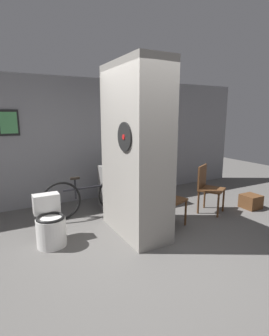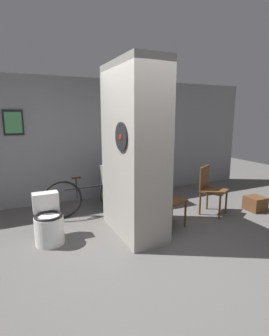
{
  "view_description": "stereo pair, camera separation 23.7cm",
  "coord_description": "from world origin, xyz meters",
  "px_view_note": "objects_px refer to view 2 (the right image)",
  "views": [
    {
      "loc": [
        -1.87,
        -2.82,
        1.85
      ],
      "look_at": [
        0.21,
        1.05,
        0.95
      ],
      "focal_mm": 28.0,
      "sensor_mm": 36.0,
      "label": 1
    },
    {
      "loc": [
        -1.65,
        -2.93,
        1.85
      ],
      "look_at": [
        0.21,
        1.05,
        0.95
      ],
      "focal_mm": 28.0,
      "sensor_mm": 36.0,
      "label": 2
    }
  ],
  "objects_px": {
    "bicycle": "(91,195)",
    "toilet": "(49,223)",
    "bottle_tall": "(145,157)",
    "chair_near_pillar": "(167,196)",
    "chair_by_doorway": "(210,187)"
  },
  "relations": [
    {
      "from": "bicycle",
      "to": "toilet",
      "type": "bearing_deg",
      "value": -137.01
    },
    {
      "from": "bottle_tall",
      "to": "chair_near_pillar",
      "type": "bearing_deg",
      "value": -99.88
    },
    {
      "from": "chair_near_pillar",
      "to": "chair_by_doorway",
      "type": "distance_m",
      "value": 1.04
    },
    {
      "from": "chair_near_pillar",
      "to": "bottle_tall",
      "type": "xyz_separation_m",
      "value": [
        0.21,
        1.2,
        0.47
      ]
    },
    {
      "from": "toilet",
      "to": "chair_near_pillar",
      "type": "xyz_separation_m",
      "value": [
        1.88,
        -0.22,
        0.21
      ]
    },
    {
      "from": "toilet",
      "to": "bottle_tall",
      "type": "bearing_deg",
      "value": 25.09
    },
    {
      "from": "chair_near_pillar",
      "to": "chair_by_doorway",
      "type": "relative_size",
      "value": 1.0
    },
    {
      "from": "bicycle",
      "to": "bottle_tall",
      "type": "bearing_deg",
      "value": 7.82
    },
    {
      "from": "chair_near_pillar",
      "to": "bicycle",
      "type": "distance_m",
      "value": 1.45
    },
    {
      "from": "toilet",
      "to": "bicycle",
      "type": "relative_size",
      "value": 0.4
    },
    {
      "from": "chair_by_doorway",
      "to": "bicycle",
      "type": "xyz_separation_m",
      "value": [
        -2.05,
        0.91,
        -0.14
      ]
    },
    {
      "from": "chair_by_doorway",
      "to": "bottle_tall",
      "type": "relative_size",
      "value": 3.12
    },
    {
      "from": "bicycle",
      "to": "chair_by_doorway",
      "type": "bearing_deg",
      "value": -23.87
    },
    {
      "from": "chair_by_doorway",
      "to": "bottle_tall",
      "type": "height_order",
      "value": "bottle_tall"
    },
    {
      "from": "bottle_tall",
      "to": "bicycle",
      "type": "bearing_deg",
      "value": -172.18
    }
  ]
}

